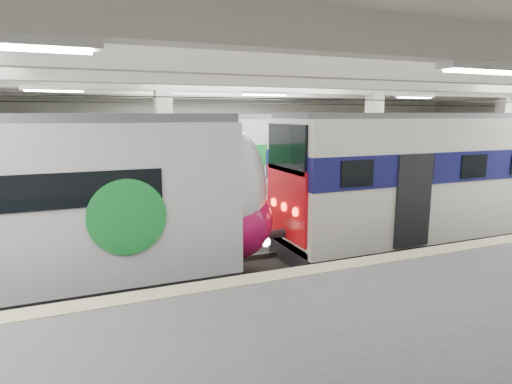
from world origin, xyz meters
name	(u,v)px	position (x,y,z in m)	size (l,w,h in m)	color
station_hall	(326,158)	(0.00, -1.74, 3.24)	(36.00, 24.00, 5.75)	black
modern_emu	(19,213)	(-6.84, 0.00, 2.12)	(13.27, 2.74, 4.31)	silver
older_rer	(458,175)	(6.26, 0.00, 2.27)	(13.07, 2.89, 4.33)	silver
far_train	(177,169)	(-2.11, 5.50, 2.22)	(13.41, 2.86, 4.30)	silver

